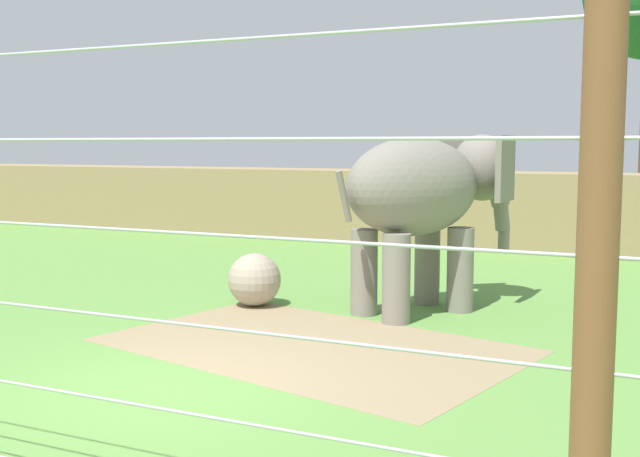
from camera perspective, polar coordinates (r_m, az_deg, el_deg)
name	(u,v)px	position (r m, az deg, el deg)	size (l,w,h in m)	color
ground_plane	(168,388)	(9.10, -11.08, -11.42)	(120.00, 120.00, 0.00)	#609342
dirt_patch	(311,345)	(10.74, -0.63, -8.55)	(5.50, 3.49, 0.01)	#937F5B
embankment_wall	(468,209)	(21.10, 10.76, 1.39)	(36.00, 1.80, 2.01)	#997F56
elephant	(427,194)	(12.79, 7.85, 2.50)	(2.69, 3.58, 2.91)	gray
enrichment_ball	(255,280)	(13.26, -4.82, -3.76)	(0.90, 0.90, 0.90)	tan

